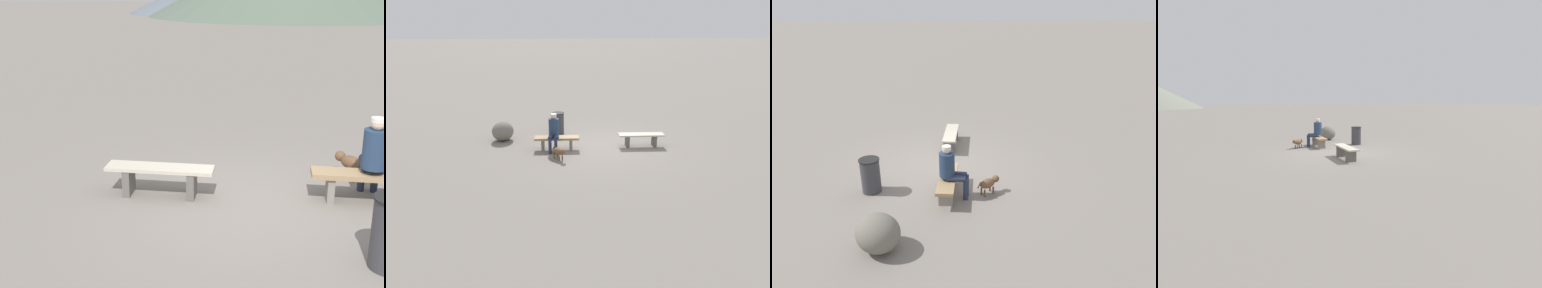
{
  "view_description": "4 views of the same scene",
  "coord_description": "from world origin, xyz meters",
  "views": [
    {
      "loc": [
        -0.51,
        -6.9,
        3.07
      ],
      "look_at": [
        -1.0,
        0.55,
        0.74
      ],
      "focal_mm": 47.64,
      "sensor_mm": 36.0,
      "label": 1
    },
    {
      "loc": [
        2.27,
        11.42,
        4.16
      ],
      "look_at": [
        0.92,
        1.0,
        0.44
      ],
      "focal_mm": 31.51,
      "sensor_mm": 36.0,
      "label": 2
    },
    {
      "loc": [
        8.61,
        0.38,
        4.19
      ],
      "look_at": [
        -0.31,
        0.66,
        0.53
      ],
      "focal_mm": 31.29,
      "sensor_mm": 36.0,
      "label": 3
    },
    {
      "loc": [
        -10.8,
        4.75,
        2.19
      ],
      "look_at": [
        -0.44,
        -0.41,
        0.37
      ],
      "focal_mm": 26.95,
      "sensor_mm": 36.0,
      "label": 4
    }
  ],
  "objects": [
    {
      "name": "boulder",
      "position": [
        3.53,
        -1.03,
        0.36
      ],
      "size": [
        1.12,
        1.14,
        0.73
      ],
      "primitive_type": "ellipsoid",
      "rotation": [
        0.0,
        0.0,
        4.13
      ],
      "color": "#6B665B",
      "rests_on": "ground"
    },
    {
      "name": "bench_right",
      "position": [
        1.57,
        0.21,
        0.34
      ],
      "size": [
        1.59,
        0.53,
        0.46
      ],
      "rotation": [
        0.0,
        0.0,
        -0.08
      ],
      "color": "gray",
      "rests_on": "ground"
    },
    {
      "name": "dog",
      "position": [
        1.57,
        1.2,
        0.28
      ],
      "size": [
        0.44,
        0.56,
        0.42
      ],
      "rotation": [
        0.0,
        0.0,
        2.17
      ],
      "color": "brown",
      "rests_on": "ground"
    },
    {
      "name": "seated_person",
      "position": [
        1.68,
        0.29,
        0.75
      ],
      "size": [
        0.42,
        0.69,
        1.3
      ],
      "rotation": [
        0.0,
        0.0,
        -0.16
      ],
      "color": "navy",
      "rests_on": "ground"
    },
    {
      "name": "trash_bin",
      "position": [
        1.38,
        -1.65,
        0.43
      ],
      "size": [
        0.49,
        0.49,
        0.86
      ],
      "color": "#38383D",
      "rests_on": "ground"
    },
    {
      "name": "bench_left",
      "position": [
        -1.47,
        0.27,
        0.32
      ],
      "size": [
        1.66,
        0.53,
        0.47
      ],
      "rotation": [
        0.0,
        0.0,
        -0.08
      ],
      "color": "#605B56",
      "rests_on": "ground"
    },
    {
      "name": "ground",
      "position": [
        0.0,
        0.0,
        -0.03
      ],
      "size": [
        210.0,
        210.0,
        0.06
      ],
      "primitive_type": "cube",
      "color": "gray"
    }
  ]
}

